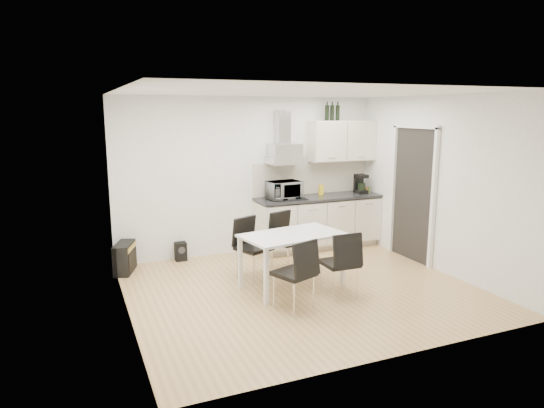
# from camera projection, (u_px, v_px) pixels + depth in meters

# --- Properties ---
(ground) EXTENTS (4.50, 4.50, 0.00)m
(ground) POSITION_uv_depth(u_px,v_px,m) (302.00, 289.00, 6.54)
(ground) COLOR tan
(ground) RESTS_ON ground
(wall_back) EXTENTS (4.50, 0.10, 2.60)m
(wall_back) POSITION_uv_depth(u_px,v_px,m) (250.00, 176.00, 8.11)
(wall_back) COLOR white
(wall_back) RESTS_ON ground
(wall_front) EXTENTS (4.50, 0.10, 2.60)m
(wall_front) POSITION_uv_depth(u_px,v_px,m) (399.00, 228.00, 4.49)
(wall_front) COLOR white
(wall_front) RESTS_ON ground
(wall_left) EXTENTS (0.10, 4.00, 2.60)m
(wall_left) POSITION_uv_depth(u_px,v_px,m) (123.00, 208.00, 5.44)
(wall_left) COLOR white
(wall_left) RESTS_ON ground
(wall_right) EXTENTS (0.10, 4.00, 2.60)m
(wall_right) POSITION_uv_depth(u_px,v_px,m) (439.00, 184.00, 7.15)
(wall_right) COLOR white
(wall_right) RESTS_ON ground
(ceiling) EXTENTS (4.50, 4.50, 0.00)m
(ceiling) POSITION_uv_depth(u_px,v_px,m) (304.00, 92.00, 6.05)
(ceiling) COLOR white
(ceiling) RESTS_ON wall_back
(doorway) EXTENTS (0.08, 1.04, 2.10)m
(doorway) POSITION_uv_depth(u_px,v_px,m) (412.00, 195.00, 7.68)
(doorway) COLOR white
(doorway) RESTS_ON ground
(kitchenette) EXTENTS (2.22, 0.64, 2.52)m
(kitchenette) POSITION_uv_depth(u_px,v_px,m) (319.00, 201.00, 8.40)
(kitchenette) COLOR beige
(kitchenette) RESTS_ON ground
(dining_table) EXTENTS (1.45, 0.98, 0.75)m
(dining_table) POSITION_uv_depth(u_px,v_px,m) (292.00, 240.00, 6.50)
(dining_table) COLOR white
(dining_table) RESTS_ON ground
(chair_far_left) EXTENTS (0.60, 0.63, 0.88)m
(chair_far_left) POSITION_uv_depth(u_px,v_px,m) (254.00, 249.00, 6.88)
(chair_far_left) COLOR black
(chair_far_left) RESTS_ON ground
(chair_far_right) EXTENTS (0.58, 0.62, 0.88)m
(chair_far_right) POSITION_uv_depth(u_px,v_px,m) (288.00, 242.00, 7.24)
(chair_far_right) COLOR black
(chair_far_right) RESTS_ON ground
(chair_near_left) EXTENTS (0.59, 0.62, 0.88)m
(chair_near_left) POSITION_uv_depth(u_px,v_px,m) (294.00, 274.00, 5.81)
(chair_near_left) COLOR black
(chair_near_left) RESTS_ON ground
(chair_near_right) EXTENTS (0.44, 0.50, 0.88)m
(chair_near_right) POSITION_uv_depth(u_px,v_px,m) (339.00, 264.00, 6.21)
(chair_near_right) COLOR black
(chair_near_right) RESTS_ON ground
(guitar_amp) EXTENTS (0.40, 0.58, 0.45)m
(guitar_amp) POSITION_uv_depth(u_px,v_px,m) (125.00, 258.00, 7.19)
(guitar_amp) COLOR black
(guitar_amp) RESTS_ON ground
(floor_speaker) EXTENTS (0.18, 0.16, 0.30)m
(floor_speaker) POSITION_uv_depth(u_px,v_px,m) (181.00, 251.00, 7.77)
(floor_speaker) COLOR black
(floor_speaker) RESTS_ON ground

